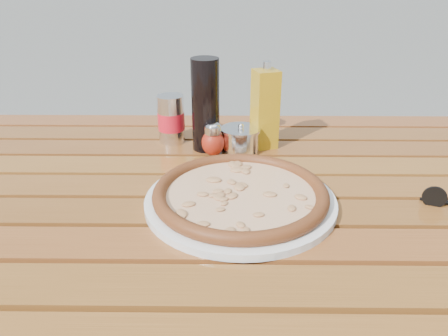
{
  "coord_description": "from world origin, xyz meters",
  "views": [
    {
      "loc": [
        0.01,
        -0.8,
        1.17
      ],
      "look_at": [
        0.0,
        0.02,
        0.78
      ],
      "focal_mm": 35.0,
      "sensor_mm": 36.0,
      "label": 1
    }
  ],
  "objects_px": {
    "oregano_shaker": "(209,135)",
    "pepper_shaker": "(213,139)",
    "parmesan_tin": "(241,139)",
    "pizza": "(240,193)",
    "table": "(224,217)",
    "olive_oil_cruet": "(265,109)",
    "plate": "(240,201)",
    "soda_can": "(171,119)",
    "dark_bottle": "(206,105)"
  },
  "relations": [
    {
      "from": "pizza",
      "to": "olive_oil_cruet",
      "type": "xyz_separation_m",
      "value": [
        0.06,
        0.29,
        0.07
      ]
    },
    {
      "from": "plate",
      "to": "oregano_shaker",
      "type": "height_order",
      "value": "oregano_shaker"
    },
    {
      "from": "plate",
      "to": "oregano_shaker",
      "type": "distance_m",
      "value": 0.27
    },
    {
      "from": "olive_oil_cruet",
      "to": "plate",
      "type": "bearing_deg",
      "value": -102.56
    },
    {
      "from": "pepper_shaker",
      "to": "soda_can",
      "type": "bearing_deg",
      "value": 142.22
    },
    {
      "from": "oregano_shaker",
      "to": "olive_oil_cruet",
      "type": "relative_size",
      "value": 0.39
    },
    {
      "from": "pizza",
      "to": "olive_oil_cruet",
      "type": "bearing_deg",
      "value": 77.44
    },
    {
      "from": "pizza",
      "to": "dark_bottle",
      "type": "distance_m",
      "value": 0.3
    },
    {
      "from": "pepper_shaker",
      "to": "parmesan_tin",
      "type": "distance_m",
      "value": 0.07
    },
    {
      "from": "oregano_shaker",
      "to": "parmesan_tin",
      "type": "xyz_separation_m",
      "value": [
        0.08,
        -0.01,
        -0.01
      ]
    },
    {
      "from": "parmesan_tin",
      "to": "dark_bottle",
      "type": "bearing_deg",
      "value": 167.87
    },
    {
      "from": "table",
      "to": "parmesan_tin",
      "type": "relative_size",
      "value": 11.65
    },
    {
      "from": "pizza",
      "to": "parmesan_tin",
      "type": "height_order",
      "value": "parmesan_tin"
    },
    {
      "from": "table",
      "to": "olive_oil_cruet",
      "type": "bearing_deg",
      "value": 65.66
    },
    {
      "from": "pepper_shaker",
      "to": "dark_bottle",
      "type": "bearing_deg",
      "value": 115.36
    },
    {
      "from": "table",
      "to": "pepper_shaker",
      "type": "xyz_separation_m",
      "value": [
        -0.03,
        0.16,
        0.11
      ]
    },
    {
      "from": "dark_bottle",
      "to": "pepper_shaker",
      "type": "bearing_deg",
      "value": -64.64
    },
    {
      "from": "soda_can",
      "to": "parmesan_tin",
      "type": "height_order",
      "value": "soda_can"
    },
    {
      "from": "olive_oil_cruet",
      "to": "parmesan_tin",
      "type": "relative_size",
      "value": 1.75
    },
    {
      "from": "dark_bottle",
      "to": "olive_oil_cruet",
      "type": "distance_m",
      "value": 0.14
    },
    {
      "from": "pepper_shaker",
      "to": "oregano_shaker",
      "type": "xyz_separation_m",
      "value": [
        -0.01,
        0.03,
        0.0
      ]
    },
    {
      "from": "dark_bottle",
      "to": "soda_can",
      "type": "bearing_deg",
      "value": 153.23
    },
    {
      "from": "table",
      "to": "plate",
      "type": "bearing_deg",
      "value": -67.1
    },
    {
      "from": "oregano_shaker",
      "to": "parmesan_tin",
      "type": "distance_m",
      "value": 0.08
    },
    {
      "from": "pizza",
      "to": "soda_can",
      "type": "bearing_deg",
      "value": 117.69
    },
    {
      "from": "plate",
      "to": "dark_bottle",
      "type": "distance_m",
      "value": 0.3
    },
    {
      "from": "pepper_shaker",
      "to": "oregano_shaker",
      "type": "height_order",
      "value": "same"
    },
    {
      "from": "oregano_shaker",
      "to": "soda_can",
      "type": "height_order",
      "value": "soda_can"
    },
    {
      "from": "pizza",
      "to": "oregano_shaker",
      "type": "height_order",
      "value": "oregano_shaker"
    },
    {
      "from": "oregano_shaker",
      "to": "parmesan_tin",
      "type": "bearing_deg",
      "value": -5.64
    },
    {
      "from": "parmesan_tin",
      "to": "oregano_shaker",
      "type": "bearing_deg",
      "value": 174.36
    },
    {
      "from": "olive_oil_cruet",
      "to": "parmesan_tin",
      "type": "height_order",
      "value": "olive_oil_cruet"
    },
    {
      "from": "pepper_shaker",
      "to": "dark_bottle",
      "type": "height_order",
      "value": "dark_bottle"
    },
    {
      "from": "pepper_shaker",
      "to": "oregano_shaker",
      "type": "bearing_deg",
      "value": 111.87
    },
    {
      "from": "pizza",
      "to": "pepper_shaker",
      "type": "distance_m",
      "value": 0.24
    },
    {
      "from": "oregano_shaker",
      "to": "pepper_shaker",
      "type": "bearing_deg",
      "value": -68.13
    },
    {
      "from": "pizza",
      "to": "pepper_shaker",
      "type": "bearing_deg",
      "value": 104.21
    },
    {
      "from": "table",
      "to": "oregano_shaker",
      "type": "bearing_deg",
      "value": 101.69
    },
    {
      "from": "dark_bottle",
      "to": "parmesan_tin",
      "type": "relative_size",
      "value": 1.83
    },
    {
      "from": "pepper_shaker",
      "to": "dark_bottle",
      "type": "relative_size",
      "value": 0.37
    },
    {
      "from": "pepper_shaker",
      "to": "soda_can",
      "type": "height_order",
      "value": "soda_can"
    },
    {
      "from": "plate",
      "to": "pizza",
      "type": "relative_size",
      "value": 0.89
    },
    {
      "from": "table",
      "to": "pepper_shaker",
      "type": "bearing_deg",
      "value": 99.81
    },
    {
      "from": "olive_oil_cruet",
      "to": "oregano_shaker",
      "type": "bearing_deg",
      "value": -169.29
    },
    {
      "from": "soda_can",
      "to": "dark_bottle",
      "type": "bearing_deg",
      "value": -26.77
    },
    {
      "from": "table",
      "to": "soda_can",
      "type": "height_order",
      "value": "soda_can"
    },
    {
      "from": "oregano_shaker",
      "to": "parmesan_tin",
      "type": "height_order",
      "value": "oregano_shaker"
    },
    {
      "from": "dark_bottle",
      "to": "olive_oil_cruet",
      "type": "height_order",
      "value": "dark_bottle"
    },
    {
      "from": "oregano_shaker",
      "to": "plate",
      "type": "bearing_deg",
      "value": -74.95
    },
    {
      "from": "parmesan_tin",
      "to": "plate",
      "type": "bearing_deg",
      "value": -91.36
    }
  ]
}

